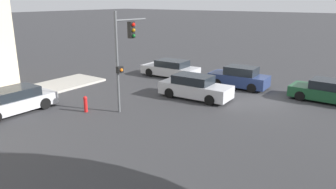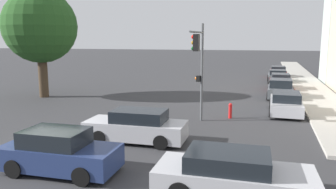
{
  "view_description": "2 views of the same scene",
  "coord_description": "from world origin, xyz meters",
  "px_view_note": "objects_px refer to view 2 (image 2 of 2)",
  "views": [
    {
      "loc": [
        -6.92,
        19.36,
        6.08
      ],
      "look_at": [
        2.97,
        5.55,
        1.14
      ],
      "focal_mm": 35.0,
      "sensor_mm": 36.0,
      "label": 1
    },
    {
      "loc": [
        9.04,
        -11.39,
        4.58
      ],
      "look_at": [
        3.93,
        5.13,
        1.73
      ],
      "focal_mm": 35.0,
      "sensor_mm": 36.0,
      "label": 2
    }
  ],
  "objects_px": {
    "crossing_car_3": "(232,175)",
    "street_tree": "(40,27)",
    "parked_car_3": "(277,76)",
    "parked_car_4": "(278,72)",
    "parked_car_1": "(280,89)",
    "traffic_signal": "(199,59)",
    "crossing_car_2": "(137,127)",
    "fire_hydrant": "(230,110)",
    "crossing_car_1": "(59,152)",
    "parked_car_2": "(280,82)",
    "parked_car_0": "(286,103)"
  },
  "relations": [
    {
      "from": "traffic_signal",
      "to": "parked_car_1",
      "type": "height_order",
      "value": "traffic_signal"
    },
    {
      "from": "crossing_car_2",
      "to": "parked_car_0",
      "type": "height_order",
      "value": "crossing_car_2"
    },
    {
      "from": "crossing_car_1",
      "to": "parked_car_0",
      "type": "bearing_deg",
      "value": 54.51
    },
    {
      "from": "traffic_signal",
      "to": "parked_car_2",
      "type": "xyz_separation_m",
      "value": [
        4.79,
        14.58,
        -2.85
      ]
    },
    {
      "from": "parked_car_4",
      "to": "parked_car_1",
      "type": "bearing_deg",
      "value": 178.62
    },
    {
      "from": "crossing_car_2",
      "to": "crossing_car_1",
      "type": "bearing_deg",
      "value": 70.71
    },
    {
      "from": "traffic_signal",
      "to": "parked_car_0",
      "type": "distance_m",
      "value": 6.92
    },
    {
      "from": "parked_car_1",
      "to": "traffic_signal",
      "type": "bearing_deg",
      "value": 155.34
    },
    {
      "from": "crossing_car_1",
      "to": "fire_hydrant",
      "type": "bearing_deg",
      "value": 61.69
    },
    {
      "from": "traffic_signal",
      "to": "parked_car_1",
      "type": "bearing_deg",
      "value": -110.26
    },
    {
      "from": "street_tree",
      "to": "parked_car_4",
      "type": "distance_m",
      "value": 28.37
    },
    {
      "from": "crossing_car_3",
      "to": "parked_car_1",
      "type": "relative_size",
      "value": 1.14
    },
    {
      "from": "crossing_car_1",
      "to": "parked_car_1",
      "type": "relative_size",
      "value": 1.0
    },
    {
      "from": "parked_car_2",
      "to": "parked_car_3",
      "type": "height_order",
      "value": "parked_car_2"
    },
    {
      "from": "traffic_signal",
      "to": "crossing_car_2",
      "type": "distance_m",
      "value": 5.51
    },
    {
      "from": "parked_car_3",
      "to": "parked_car_4",
      "type": "height_order",
      "value": "parked_car_4"
    },
    {
      "from": "crossing_car_2",
      "to": "parked_car_3",
      "type": "height_order",
      "value": "crossing_car_2"
    },
    {
      "from": "street_tree",
      "to": "traffic_signal",
      "type": "bearing_deg",
      "value": -18.52
    },
    {
      "from": "parked_car_1",
      "to": "crossing_car_1",
      "type": "bearing_deg",
      "value": 157.62
    },
    {
      "from": "parked_car_3",
      "to": "parked_car_4",
      "type": "relative_size",
      "value": 0.94
    },
    {
      "from": "parked_car_1",
      "to": "parked_car_4",
      "type": "height_order",
      "value": "parked_car_1"
    },
    {
      "from": "traffic_signal",
      "to": "fire_hydrant",
      "type": "xyz_separation_m",
      "value": [
        1.63,
        1.58,
        -3.08
      ]
    },
    {
      "from": "parked_car_1",
      "to": "parked_car_2",
      "type": "height_order",
      "value": "parked_car_1"
    },
    {
      "from": "crossing_car_2",
      "to": "crossing_car_3",
      "type": "height_order",
      "value": "crossing_car_2"
    },
    {
      "from": "fire_hydrant",
      "to": "street_tree",
      "type": "bearing_deg",
      "value": 168.81
    },
    {
      "from": "fire_hydrant",
      "to": "crossing_car_1",
      "type": "bearing_deg",
      "value": -115.7
    },
    {
      "from": "crossing_car_3",
      "to": "street_tree",
      "type": "bearing_deg",
      "value": 139.92
    },
    {
      "from": "street_tree",
      "to": "crossing_car_2",
      "type": "distance_m",
      "value": 15.7
    },
    {
      "from": "crossing_car_1",
      "to": "crossing_car_2",
      "type": "bearing_deg",
      "value": 70.76
    },
    {
      "from": "crossing_car_1",
      "to": "fire_hydrant",
      "type": "height_order",
      "value": "crossing_car_1"
    },
    {
      "from": "street_tree",
      "to": "crossing_car_1",
      "type": "relative_size",
      "value": 2.06
    },
    {
      "from": "street_tree",
      "to": "parked_car_2",
      "type": "bearing_deg",
      "value": 28.04
    },
    {
      "from": "parked_car_0",
      "to": "traffic_signal",
      "type": "bearing_deg",
      "value": 129.95
    },
    {
      "from": "crossing_car_1",
      "to": "parked_car_2",
      "type": "distance_m",
      "value": 24.29
    },
    {
      "from": "parked_car_1",
      "to": "parked_car_2",
      "type": "distance_m",
      "value": 4.88
    },
    {
      "from": "parked_car_1",
      "to": "parked_car_3",
      "type": "relative_size",
      "value": 1.07
    },
    {
      "from": "street_tree",
      "to": "parked_car_1",
      "type": "height_order",
      "value": "street_tree"
    },
    {
      "from": "parked_car_0",
      "to": "parked_car_2",
      "type": "xyz_separation_m",
      "value": [
        -0.04,
        10.59,
        0.06
      ]
    },
    {
      "from": "crossing_car_2",
      "to": "fire_hydrant",
      "type": "height_order",
      "value": "crossing_car_2"
    },
    {
      "from": "crossing_car_1",
      "to": "crossing_car_3",
      "type": "relative_size",
      "value": 0.88
    },
    {
      "from": "street_tree",
      "to": "crossing_car_1",
      "type": "xyz_separation_m",
      "value": [
        10.7,
        -13.01,
        -4.94
      ]
    },
    {
      "from": "traffic_signal",
      "to": "street_tree",
      "type": "bearing_deg",
      "value": -13.09
    },
    {
      "from": "parked_car_3",
      "to": "fire_hydrant",
      "type": "relative_size",
      "value": 4.21
    },
    {
      "from": "traffic_signal",
      "to": "parked_car_2",
      "type": "bearing_deg",
      "value": -102.77
    },
    {
      "from": "crossing_car_1",
      "to": "parked_car_3",
      "type": "distance_m",
      "value": 29.44
    },
    {
      "from": "parked_car_2",
      "to": "crossing_car_1",
      "type": "bearing_deg",
      "value": 159.18
    },
    {
      "from": "street_tree",
      "to": "crossing_car_2",
      "type": "height_order",
      "value": "street_tree"
    },
    {
      "from": "crossing_car_3",
      "to": "parked_car_4",
      "type": "xyz_separation_m",
      "value": [
        2.0,
        33.77,
        0.02
      ]
    },
    {
      "from": "crossing_car_1",
      "to": "crossing_car_2",
      "type": "distance_m",
      "value": 4.26
    },
    {
      "from": "parked_car_3",
      "to": "parked_car_4",
      "type": "xyz_separation_m",
      "value": [
        0.18,
        5.38,
        -0.01
      ]
    }
  ]
}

